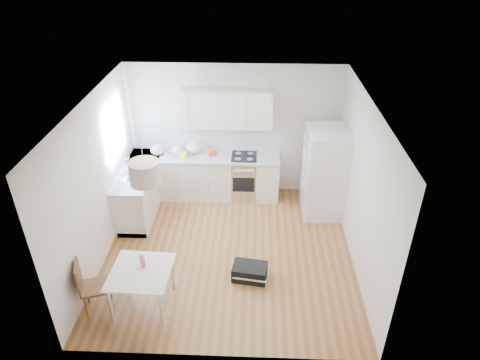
# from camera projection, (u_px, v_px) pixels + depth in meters

# --- Properties ---
(floor) EXTENTS (4.20, 4.20, 0.00)m
(floor) POSITION_uv_depth(u_px,v_px,m) (229.00, 251.00, 7.43)
(floor) COLOR brown
(floor) RESTS_ON ground
(ceiling) EXTENTS (4.20, 4.20, 0.00)m
(ceiling) POSITION_uv_depth(u_px,v_px,m) (227.00, 104.00, 6.05)
(ceiling) COLOR white
(ceiling) RESTS_ON wall_back
(wall_back) EXTENTS (4.20, 0.00, 4.20)m
(wall_back) POSITION_uv_depth(u_px,v_px,m) (235.00, 131.00, 8.54)
(wall_back) COLOR beige
(wall_back) RESTS_ON floor
(wall_left) EXTENTS (0.00, 4.20, 4.20)m
(wall_left) POSITION_uv_depth(u_px,v_px,m) (97.00, 183.00, 6.81)
(wall_left) COLOR beige
(wall_left) RESTS_ON floor
(wall_right) EXTENTS (0.00, 4.20, 4.20)m
(wall_right) POSITION_uv_depth(u_px,v_px,m) (362.00, 188.00, 6.67)
(wall_right) COLOR beige
(wall_right) RESTS_ON floor
(window_glassblock) EXTENTS (0.02, 1.00, 1.00)m
(window_glassblock) POSITION_uv_depth(u_px,v_px,m) (115.00, 130.00, 7.59)
(window_glassblock) COLOR #BFE0F9
(window_glassblock) RESTS_ON wall_left
(cabinets_back) EXTENTS (3.00, 0.60, 0.88)m
(cabinets_back) POSITION_uv_depth(u_px,v_px,m) (205.00, 177.00, 8.77)
(cabinets_back) COLOR silver
(cabinets_back) RESTS_ON floor
(cabinets_left) EXTENTS (0.60, 1.80, 0.88)m
(cabinets_left) POSITION_uv_depth(u_px,v_px,m) (140.00, 191.00, 8.30)
(cabinets_left) COLOR silver
(cabinets_left) RESTS_ON floor
(counter_back) EXTENTS (3.02, 0.64, 0.04)m
(counter_back) POSITION_uv_depth(u_px,v_px,m) (204.00, 157.00, 8.54)
(counter_back) COLOR silver
(counter_back) RESTS_ON cabinets_back
(counter_left) EXTENTS (0.64, 1.82, 0.04)m
(counter_left) POSITION_uv_depth(u_px,v_px,m) (137.00, 170.00, 8.06)
(counter_left) COLOR silver
(counter_left) RESTS_ON cabinets_left
(backsplash_back) EXTENTS (3.00, 0.01, 0.58)m
(backsplash_back) POSITION_uv_depth(u_px,v_px,m) (205.00, 137.00, 8.63)
(backsplash_back) COLOR white
(backsplash_back) RESTS_ON wall_back
(backsplash_left) EXTENTS (0.01, 1.80, 0.58)m
(backsplash_left) POSITION_uv_depth(u_px,v_px,m) (120.00, 156.00, 7.91)
(backsplash_left) COLOR white
(backsplash_left) RESTS_ON wall_left
(upper_cabinets) EXTENTS (1.70, 0.32, 0.75)m
(upper_cabinets) POSITION_uv_depth(u_px,v_px,m) (226.00, 109.00, 8.14)
(upper_cabinets) COLOR silver
(upper_cabinets) RESTS_ON wall_back
(range_oven) EXTENTS (0.50, 0.61, 0.88)m
(range_oven) POSITION_uv_depth(u_px,v_px,m) (244.00, 178.00, 8.74)
(range_oven) COLOR silver
(range_oven) RESTS_ON floor
(sink) EXTENTS (0.50, 0.80, 0.16)m
(sink) POSITION_uv_depth(u_px,v_px,m) (137.00, 171.00, 8.01)
(sink) COLOR silver
(sink) RESTS_ON counter_left
(refrigerator) EXTENTS (0.86, 0.89, 1.73)m
(refrigerator) POSITION_uv_depth(u_px,v_px,m) (325.00, 173.00, 8.06)
(refrigerator) COLOR white
(refrigerator) RESTS_ON floor
(dining_table) EXTENTS (0.88, 0.88, 0.67)m
(dining_table) POSITION_uv_depth(u_px,v_px,m) (141.00, 275.00, 6.08)
(dining_table) COLOR beige
(dining_table) RESTS_ON floor
(dining_chair) EXTENTS (0.47, 0.47, 0.89)m
(dining_chair) POSITION_uv_depth(u_px,v_px,m) (95.00, 286.00, 6.11)
(dining_chair) COLOR #482F15
(dining_chair) RESTS_ON floor
(drink_bottle) EXTENTS (0.09, 0.09, 0.24)m
(drink_bottle) POSITION_uv_depth(u_px,v_px,m) (142.00, 260.00, 6.07)
(drink_bottle) COLOR #E94072
(drink_bottle) RESTS_ON dining_table
(gym_bag) EXTENTS (0.58, 0.43, 0.25)m
(gym_bag) POSITION_uv_depth(u_px,v_px,m) (250.00, 272.00, 6.82)
(gym_bag) COLOR black
(gym_bag) RESTS_ON floor
(pendant_lamp) EXTENTS (0.47, 0.47, 0.30)m
(pendant_lamp) POSITION_uv_depth(u_px,v_px,m) (145.00, 173.00, 5.42)
(pendant_lamp) COLOR beige
(pendant_lamp) RESTS_ON ceiling
(grocery_bag_a) EXTENTS (0.26, 0.22, 0.23)m
(grocery_bag_a) POSITION_uv_depth(u_px,v_px,m) (157.00, 150.00, 8.50)
(grocery_bag_a) COLOR white
(grocery_bag_a) RESTS_ON counter_back
(grocery_bag_b) EXTENTS (0.24, 0.20, 0.21)m
(grocery_bag_b) POSITION_uv_depth(u_px,v_px,m) (177.00, 150.00, 8.51)
(grocery_bag_b) COLOR white
(grocery_bag_b) RESTS_ON counter_back
(grocery_bag_c) EXTENTS (0.28, 0.23, 0.25)m
(grocery_bag_c) POSITION_uv_depth(u_px,v_px,m) (193.00, 148.00, 8.56)
(grocery_bag_c) COLOR white
(grocery_bag_c) RESTS_ON counter_back
(grocery_bag_d) EXTENTS (0.19, 0.16, 0.17)m
(grocery_bag_d) POSITION_uv_depth(u_px,v_px,m) (140.00, 160.00, 8.21)
(grocery_bag_d) COLOR white
(grocery_bag_d) RESTS_ON counter_back
(grocery_bag_e) EXTENTS (0.26, 0.22, 0.24)m
(grocery_bag_e) POSITION_uv_depth(u_px,v_px,m) (132.00, 171.00, 7.78)
(grocery_bag_e) COLOR white
(grocery_bag_e) RESTS_ON counter_left
(snack_orange) EXTENTS (0.19, 0.17, 0.11)m
(snack_orange) POSITION_uv_depth(u_px,v_px,m) (212.00, 153.00, 8.53)
(snack_orange) COLOR #E84C14
(snack_orange) RESTS_ON counter_back
(snack_yellow) EXTENTS (0.17, 0.13, 0.10)m
(snack_yellow) POSITION_uv_depth(u_px,v_px,m) (183.00, 155.00, 8.47)
(snack_yellow) COLOR yellow
(snack_yellow) RESTS_ON counter_back
(snack_red) EXTENTS (0.16, 0.11, 0.11)m
(snack_red) POSITION_uv_depth(u_px,v_px,m) (160.00, 151.00, 8.58)
(snack_red) COLOR red
(snack_red) RESTS_ON counter_back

